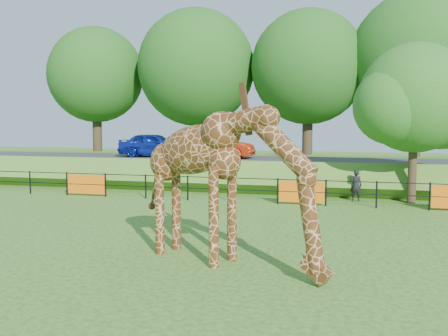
# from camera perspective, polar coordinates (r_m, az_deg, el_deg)

# --- Properties ---
(ground) EXTENTS (90.00, 90.00, 0.00)m
(ground) POSITION_cam_1_polar(r_m,az_deg,el_deg) (14.14, -6.82, -9.00)
(ground) COLOR #2A5615
(ground) RESTS_ON ground
(giraffe) EXTENTS (5.38, 3.17, 3.89)m
(giraffe) POSITION_cam_1_polar(r_m,az_deg,el_deg) (12.00, 0.51, -2.07)
(giraffe) COLOR #502A10
(giraffe) RESTS_ON ground
(perimeter_fence) EXTENTS (28.07, 0.10, 1.10)m
(perimeter_fence) POSITION_cam_1_polar(r_m,az_deg,el_deg) (21.55, 0.88, -2.47)
(perimeter_fence) COLOR black
(perimeter_fence) RESTS_ON ground
(embankment) EXTENTS (40.00, 9.00, 1.30)m
(embankment) POSITION_cam_1_polar(r_m,az_deg,el_deg) (28.84, 4.37, -0.28)
(embankment) COLOR #2A5615
(embankment) RESTS_ON ground
(road) EXTENTS (40.00, 5.00, 0.12)m
(road) POSITION_cam_1_polar(r_m,az_deg,el_deg) (27.30, 3.83, 0.90)
(road) COLOR #313133
(road) RESTS_ON embankment
(car_blue) EXTENTS (4.16, 1.84, 1.39)m
(car_blue) POSITION_cam_1_polar(r_m,az_deg,el_deg) (29.20, -7.99, 2.64)
(car_blue) COLOR #152CB1
(car_blue) RESTS_ON road
(car_red) EXTENTS (3.97, 1.55, 1.29)m
(car_red) POSITION_cam_1_polar(r_m,az_deg,el_deg) (28.02, -0.53, 2.47)
(car_red) COLOR red
(car_red) RESTS_ON road
(visitor) EXTENTS (0.52, 0.36, 1.38)m
(visitor) POSITION_cam_1_polar(r_m,az_deg,el_deg) (22.60, 14.83, -1.93)
(visitor) COLOR black
(visitor) RESTS_ON ground
(tree_east) EXTENTS (5.40, 4.71, 6.76)m
(tree_east) POSITION_cam_1_polar(r_m,az_deg,el_deg) (22.55, 21.20, 7.02)
(tree_east) COLOR #332417
(tree_east) RESTS_ON ground
(bg_tree_line) EXTENTS (37.30, 8.80, 11.82)m
(bg_tree_line) POSITION_cam_1_polar(r_m,az_deg,el_deg) (35.09, 9.45, 11.39)
(bg_tree_line) COLOR #332417
(bg_tree_line) RESTS_ON ground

